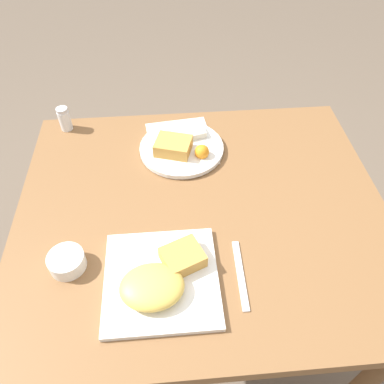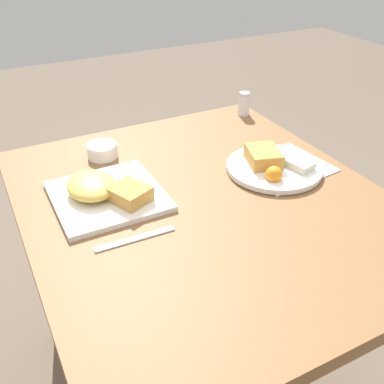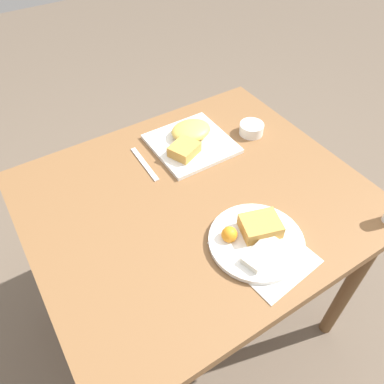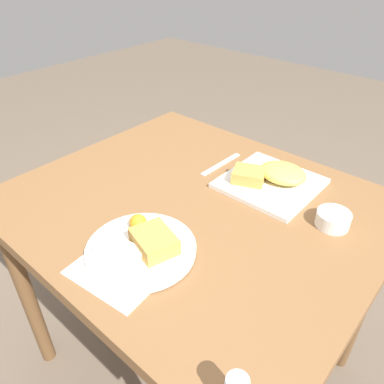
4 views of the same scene
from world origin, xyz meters
name	(u,v)px [view 4 (image 4 of 4)]	position (x,y,z in m)	size (l,w,h in m)	color
ground_plane	(193,358)	(0.00, 0.00, 0.00)	(8.00, 8.00, 0.00)	brown
dining_table	(194,227)	(0.00, 0.00, 0.67)	(1.00, 0.86, 0.76)	brown
menu_card	(130,260)	(-0.04, 0.27, 0.76)	(0.22, 0.26, 0.00)	silver
plate_square_near	(272,178)	(-0.12, -0.22, 0.78)	(0.26, 0.26, 0.06)	white
plate_oval_far	(142,246)	(-0.04, 0.23, 0.78)	(0.26, 0.26, 0.05)	white
sauce_ramekin	(333,219)	(-0.33, -0.15, 0.78)	(0.09, 0.09, 0.04)	white
butter_knife	(221,164)	(0.07, -0.21, 0.76)	(0.02, 0.18, 0.00)	silver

